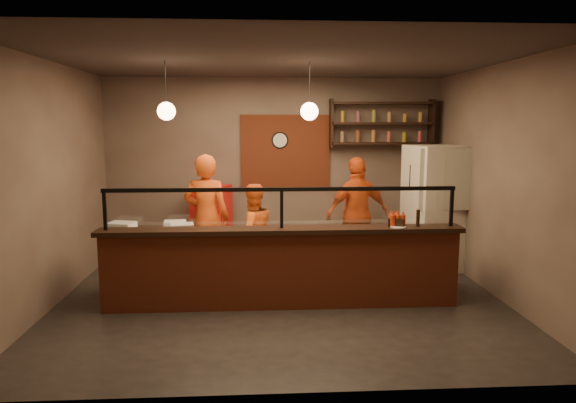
{
  "coord_description": "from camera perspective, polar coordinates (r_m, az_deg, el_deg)",
  "views": [
    {
      "loc": [
        -0.3,
        -6.76,
        2.37
      ],
      "look_at": [
        0.12,
        0.3,
        1.31
      ],
      "focal_mm": 32.0,
      "sensor_mm": 36.0,
      "label": 1
    }
  ],
  "objects": [
    {
      "name": "sneeze_guard",
      "position": [
        6.54,
        -0.72,
        -0.29
      ],
      "size": [
        4.5,
        0.05,
        0.52
      ],
      "color": "white",
      "rests_on": "counter_ledge"
    },
    {
      "name": "worktop_cabinet",
      "position": [
        7.23,
        -0.89,
        -7.1
      ],
      "size": [
        4.6,
        0.75,
        0.85
      ],
      "primitive_type": "cube",
      "color": "gray",
      "rests_on": "floor"
    },
    {
      "name": "wall_back",
      "position": [
        9.3,
        -1.53,
        3.74
      ],
      "size": [
        6.0,
        0.0,
        6.0
      ],
      "primitive_type": "plane",
      "rotation": [
        1.57,
        0.0,
        0.0
      ],
      "color": "#756156",
      "rests_on": "floor"
    },
    {
      "name": "cook_left",
      "position": [
        7.95,
        -9.03,
        -1.75
      ],
      "size": [
        0.78,
        0.58,
        1.94
      ],
      "primitive_type": "imported",
      "rotation": [
        0.0,
        0.0,
        2.96
      ],
      "color": "#D74D14",
      "rests_on": "floor"
    },
    {
      "name": "ceiling",
      "position": [
        6.82,
        -0.87,
        15.49
      ],
      "size": [
        6.0,
        6.0,
        0.0
      ],
      "primitive_type": "plane",
      "rotation": [
        3.14,
        0.0,
        0.0
      ],
      "color": "#3B302D",
      "rests_on": "wall_back"
    },
    {
      "name": "counter_ledge",
      "position": [
        6.6,
        -0.71,
        -3.21
      ],
      "size": [
        4.7,
        0.37,
        0.06
      ],
      "primitive_type": "cube",
      "color": "black",
      "rests_on": "service_counter"
    },
    {
      "name": "rolling_pin",
      "position": [
        7.13,
        -6.19,
        -3.22
      ],
      "size": [
        0.33,
        0.11,
        0.06
      ],
      "primitive_type": "cylinder",
      "rotation": [
        0.0,
        1.57,
        0.17
      ],
      "color": "gold",
      "rests_on": "worktop"
    },
    {
      "name": "service_counter",
      "position": [
        6.73,
        -0.7,
        -7.63
      ],
      "size": [
        4.6,
        0.25,
        1.0
      ],
      "primitive_type": "cube",
      "color": "#933B20",
      "rests_on": "floor"
    },
    {
      "name": "floor",
      "position": [
        7.17,
        -0.81,
        -10.8
      ],
      "size": [
        6.0,
        6.0,
        0.0
      ],
      "primitive_type": "plane",
      "color": "black",
      "rests_on": "ground"
    },
    {
      "name": "cook_mid",
      "position": [
        7.75,
        -3.99,
        -3.57
      ],
      "size": [
        0.9,
        0.81,
        1.5
      ],
      "primitive_type": "imported",
      "rotation": [
        0.0,
        0.0,
        3.55
      ],
      "color": "#DF5414",
      "rests_on": "floor"
    },
    {
      "name": "wall_shelving",
      "position": [
        9.34,
        10.35,
        8.55
      ],
      "size": [
        1.84,
        0.28,
        0.85
      ],
      "color": "black",
      "rests_on": "wall_back"
    },
    {
      "name": "fridge",
      "position": [
        8.74,
        16.03,
        -0.7
      ],
      "size": [
        1.01,
        0.96,
        2.05
      ],
      "primitive_type": "cube",
      "rotation": [
        0.0,
        0.0,
        0.22
      ],
      "color": "beige",
      "rests_on": "floor"
    },
    {
      "name": "red_cooler",
      "position": [
        9.11,
        -8.49,
        -2.38
      ],
      "size": [
        0.73,
        0.71,
        1.33
      ],
      "primitive_type": "cube",
      "rotation": [
        0.0,
        0.0,
        -0.41
      ],
      "color": "red",
      "rests_on": "floor"
    },
    {
      "name": "wall_clock",
      "position": [
        9.23,
        -0.91,
        6.82
      ],
      "size": [
        0.3,
        0.04,
        0.3
      ],
      "primitive_type": "cylinder",
      "rotation": [
        1.57,
        0.0,
        0.0
      ],
      "color": "black",
      "rests_on": "wall_back"
    },
    {
      "name": "brick_patch",
      "position": [
        9.25,
        -0.29,
        5.59
      ],
      "size": [
        1.6,
        0.04,
        1.3
      ],
      "primitive_type": "cube",
      "color": "#933B20",
      "rests_on": "wall_back"
    },
    {
      "name": "prep_tub_c",
      "position": [
        7.31,
        -18.01,
        -2.86
      ],
      "size": [
        0.39,
        0.34,
        0.17
      ],
      "primitive_type": "cube",
      "rotation": [
        0.0,
        0.0,
        -0.25
      ],
      "color": "silver",
      "rests_on": "worktop"
    },
    {
      "name": "pizza_dough",
      "position": [
        7.18,
        3.04,
        -3.27
      ],
      "size": [
        0.54,
        0.54,
        0.01
      ],
      "primitive_type": "cylinder",
      "rotation": [
        0.0,
        0.0,
        -0.02
      ],
      "color": "beige",
      "rests_on": "worktop"
    },
    {
      "name": "prep_tub_a",
      "position": [
        7.07,
        -11.68,
        -3.05
      ],
      "size": [
        0.34,
        0.3,
        0.15
      ],
      "primitive_type": "cube",
      "rotation": [
        0.0,
        0.0,
        0.18
      ],
      "color": "silver",
      "rests_on": "worktop"
    },
    {
      "name": "pendant_left",
      "position": [
        7.06,
        -13.36,
        9.75
      ],
      "size": [
        0.24,
        0.24,
        0.77
      ],
      "color": "black",
      "rests_on": "ceiling"
    },
    {
      "name": "wall_right",
      "position": [
        7.56,
        22.53,
        2.01
      ],
      "size": [
        0.0,
        5.0,
        5.0
      ],
      "primitive_type": "plane",
      "rotation": [
        1.57,
        0.0,
        -1.57
      ],
      "color": "#756156",
      "rests_on": "floor"
    },
    {
      "name": "cook_right",
      "position": [
        8.47,
        7.73,
        -1.37
      ],
      "size": [
        1.17,
        0.74,
        1.86
      ],
      "primitive_type": "imported",
      "rotation": [
        0.0,
        0.0,
        3.42
      ],
      "color": "#CD4513",
      "rests_on": "floor"
    },
    {
      "name": "small_plate",
      "position": [
        6.79,
        12.15,
        -2.76
      ],
      "size": [
        0.25,
        0.25,
        0.01
      ],
      "primitive_type": "cylinder",
      "rotation": [
        0.0,
        0.0,
        0.27
      ],
      "color": "white",
      "rests_on": "counter_ledge"
    },
    {
      "name": "worktop",
      "position": [
        7.12,
        -0.9,
        -3.61
      ],
      "size": [
        4.6,
        0.75,
        0.05
      ],
      "primitive_type": "cube",
      "color": "silver",
      "rests_on": "worktop_cabinet"
    },
    {
      "name": "pendant_right",
      "position": [
        7.0,
        2.39,
        9.99
      ],
      "size": [
        0.24,
        0.24,
        0.77
      ],
      "color": "black",
      "rests_on": "ceiling"
    },
    {
      "name": "prep_tub_b",
      "position": [
        7.31,
        -12.42,
        -2.7
      ],
      "size": [
        0.32,
        0.27,
        0.15
      ],
      "primitive_type": "cube",
      "rotation": [
        0.0,
        0.0,
        0.11
      ],
      "color": "silver",
      "rests_on": "worktop"
    },
    {
      "name": "wall_left",
      "position": [
        7.32,
        -25.02,
        1.66
      ],
      "size": [
        0.0,
        5.0,
        5.0
      ],
      "primitive_type": "plane",
      "rotation": [
        1.57,
        0.0,
        1.57
      ],
      "color": "#756156",
      "rests_on": "floor"
    },
    {
      "name": "pepper_mill",
      "position": [
        6.89,
        14.24,
        -1.79
      ],
      "size": [
        0.05,
        0.05,
        0.22
      ],
      "primitive_type": "cylinder",
      "rotation": [
        0.0,
        0.0,
        0.06
      ],
      "color": "black",
      "rests_on": "counter_ledge"
    },
    {
      "name": "condiment_caddy",
      "position": [
        6.84,
        12.0,
        -2.25
      ],
      "size": [
        0.25,
        0.22,
        0.11
      ],
      "primitive_type": "cube",
      "rotation": [
        0.0,
        0.0,
        -0.41
      ],
      "color": "black",
      "rests_on": "counter_ledge"
    },
    {
      "name": "wall_front",
      "position": [
        4.34,
        0.64,
        -1.72
      ],
      "size": [
        6.0,
        0.0,
        6.0
      ],
      "primitive_type": "plane",
      "rotation": [
        -1.57,
        0.0,
        0.0
      ],
      "color": "#756156",
      "rests_on": "floor"
    }
  ]
}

